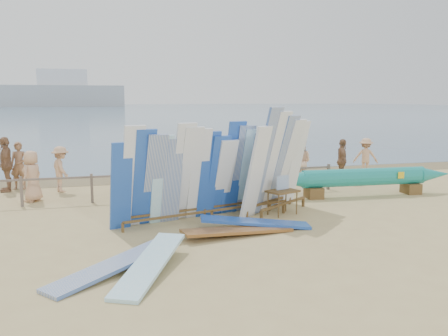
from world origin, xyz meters
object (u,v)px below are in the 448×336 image
object	(u,v)px
main_surfboard_rack	(208,175)
beachgoer_10	(342,161)
flat_board_d	(255,228)
beachgoer_extra_0	(366,156)
outrigger_canoe	(364,178)
beach_chair_right	(161,186)
beach_chair_left	(148,189)
beachgoer_9	(286,159)
beachgoer_7	(265,162)
beachgoer_8	(300,162)
beachgoer_5	(143,159)
flat_board_b	(150,273)
flat_board_e	(112,273)
beachgoer_3	(61,169)
stroller	(238,178)
side_surfboard_rack	(277,166)
flat_board_c	(238,235)
beachgoer_1	(19,166)
beachgoer_extra_1	(6,164)
beachgoer_6	(202,165)
beachgoer_4	(166,161)
vendor_table	(282,202)
beachgoer_0	(32,176)

from	to	relation	value
main_surfboard_rack	beachgoer_10	xyz separation A→B (m)	(6.19, 3.94, -0.35)
flat_board_d	beachgoer_extra_0	bearing A→B (deg)	-37.11
outrigger_canoe	beach_chair_right	distance (m)	6.71
beach_chair_left	beachgoer_9	xyz separation A→B (m)	(5.64, 1.85, 0.56)
beachgoer_7	beachgoer_8	distance (m)	1.39
flat_board_d	beachgoer_10	bearing A→B (deg)	-35.12
flat_board_d	beachgoer_5	bearing A→B (deg)	26.63
flat_board_b	beachgoer_9	xyz separation A→B (m)	(6.40, 8.87, 0.78)
flat_board_e	beach_chair_right	xyz separation A→B (m)	(1.92, 7.08, 0.27)
beachgoer_3	beachgoer_10	distance (m)	10.23
stroller	beach_chair_right	bearing A→B (deg)	-179.76
side_surfboard_rack	beachgoer_7	world-z (taller)	side_surfboard_rack
side_surfboard_rack	outrigger_canoe	distance (m)	3.93
main_surfboard_rack	flat_board_b	size ratio (longest dim) A/B	1.91
flat_board_c	beachgoer_extra_0	distance (m)	10.57
flat_board_c	beachgoer_1	world-z (taller)	beachgoer_1
flat_board_e	beachgoer_8	bearing A→B (deg)	98.32
beachgoer_9	beachgoer_1	size ratio (longest dim) A/B	0.93
flat_board_d	flat_board_b	world-z (taller)	flat_board_b
beach_chair_left	beachgoer_9	distance (m)	5.96
beach_chair_right	main_surfboard_rack	bearing A→B (deg)	-90.89
main_surfboard_rack	beachgoer_extra_1	world-z (taller)	main_surfboard_rack
flat_board_b	beachgoer_8	bearing A→B (deg)	76.00
side_surfboard_rack	beachgoer_extra_1	world-z (taller)	side_surfboard_rack
flat_board_d	beachgoer_3	xyz separation A→B (m)	(-4.86, 6.16, 0.78)
beachgoer_6	beachgoer_extra_1	world-z (taller)	beachgoer_extra_1
beachgoer_4	vendor_table	bearing A→B (deg)	-172.42
beach_chair_right	beachgoer_6	distance (m)	1.59
vendor_table	stroller	distance (m)	3.62
beach_chair_right	beachgoer_1	size ratio (longest dim) A/B	0.55
beach_chair_right	beach_chair_left	bearing A→B (deg)	-165.61
beachgoer_9	beachgoer_10	world-z (taller)	beachgoer_10
stroller	beachgoer_4	size ratio (longest dim) A/B	0.60
flat_board_b	beachgoer_0	size ratio (longest dim) A/B	1.70
stroller	beachgoer_4	bearing A→B (deg)	144.78
vendor_table	beachgoer_extra_0	distance (m)	8.20
stroller	beachgoer_6	xyz separation A→B (m)	(-1.18, 0.35, 0.48)
beach_chair_left	flat_board_b	bearing A→B (deg)	-74.62
flat_board_d	beachgoer_0	distance (m)	7.44
beach_chair_left	beachgoer_extra_0	world-z (taller)	beachgoer_extra_0
beachgoer_5	outrigger_canoe	bearing A→B (deg)	-100.28
vendor_table	beach_chair_right	world-z (taller)	vendor_table
flat_board_b	beachgoer_8	xyz separation A→B (m)	(6.43, 7.54, 0.85)
vendor_table	flat_board_c	distance (m)	2.38
beachgoer_10	beachgoer_1	bearing A→B (deg)	97.87
vendor_table	beachgoer_5	bearing A→B (deg)	98.25
side_surfboard_rack	beachgoer_10	bearing A→B (deg)	7.26
side_surfboard_rack	beachgoer_0	bearing A→B (deg)	118.65
side_surfboard_rack	beachgoer_4	bearing A→B (deg)	79.41
flat_board_b	beachgoer_1	size ratio (longest dim) A/B	1.61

